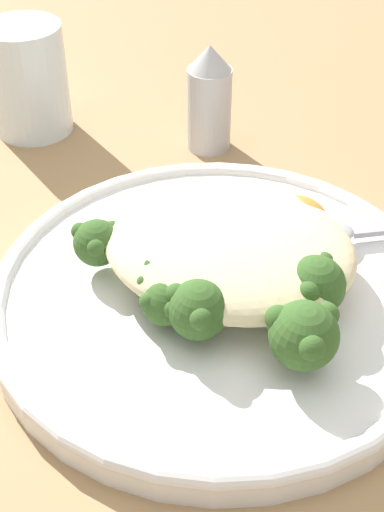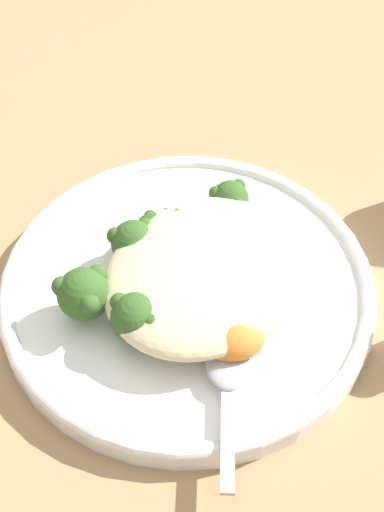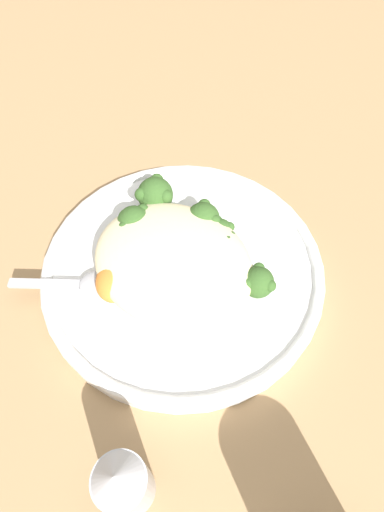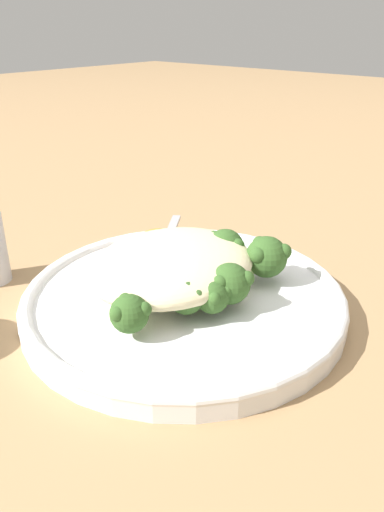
{
  "view_description": "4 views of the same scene",
  "coord_description": "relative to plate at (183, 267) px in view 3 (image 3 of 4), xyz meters",
  "views": [
    {
      "loc": [
        0.14,
        -0.32,
        0.31
      ],
      "look_at": [
        -0.0,
        -0.02,
        0.04
      ],
      "focal_mm": 50.0,
      "sensor_mm": 36.0,
      "label": 1
    },
    {
      "loc": [
        0.28,
        0.18,
        0.43
      ],
      "look_at": [
        0.01,
        -0.01,
        0.04
      ],
      "focal_mm": 50.0,
      "sensor_mm": 36.0,
      "label": 2
    },
    {
      "loc": [
        -0.12,
        0.16,
        0.35
      ],
      "look_at": [
        0.01,
        -0.02,
        0.04
      ],
      "focal_mm": 28.0,
      "sensor_mm": 36.0,
      "label": 3
    },
    {
      "loc": [
        -0.27,
        -0.27,
        0.23
      ],
      "look_at": [
        0.01,
        -0.03,
        0.06
      ],
      "focal_mm": 35.0,
      "sensor_mm": 36.0,
      "label": 4
    }
  ],
  "objects": [
    {
      "name": "broccoli_stalk_1",
      "position": [
        -0.02,
        -0.02,
        0.02
      ],
      "size": [
        0.06,
        0.08,
        0.03
      ],
      "rotation": [
        0.0,
        0.0,
        4.2
      ],
      "color": "#ADC675",
      "rests_on": "plate"
    },
    {
      "name": "broccoli_stalk_0",
      "position": [
        -0.05,
        -0.0,
        0.02
      ],
      "size": [
        0.11,
        0.06,
        0.03
      ],
      "rotation": [
        0.0,
        0.0,
        3.54
      ],
      "color": "#ADC675",
      "rests_on": "plate"
    },
    {
      "name": "spoon",
      "position": [
        0.05,
        0.07,
        0.01
      ],
      "size": [
        0.1,
        0.08,
        0.01
      ],
      "rotation": [
        0.0,
        0.0,
        0.59
      ],
      "color": "#A3A3A8",
      "rests_on": "plate"
    },
    {
      "name": "ground_plane",
      "position": [
        -0.01,
        0.01,
        -0.01
      ],
      "size": [
        4.0,
        4.0,
        0.0
      ],
      "primitive_type": "plane",
      "color": "#9E7A51"
    },
    {
      "name": "broccoli_stalk_3",
      "position": [
        0.01,
        -0.03,
        0.03
      ],
      "size": [
        0.04,
        0.09,
        0.03
      ],
      "rotation": [
        0.0,
        0.0,
        4.88
      ],
      "color": "#ADC675",
      "rests_on": "plate"
    },
    {
      "name": "sweet_potato_chunk_2",
      "position": [
        0.03,
        0.04,
        0.02
      ],
      "size": [
        0.06,
        0.05,
        0.03
      ],
      "primitive_type": "ellipsoid",
      "rotation": [
        0.0,
        0.0,
        5.75
      ],
      "color": "orange",
      "rests_on": "plate"
    },
    {
      "name": "salt_shaker",
      "position": [
        -0.08,
        0.18,
        0.03
      ],
      "size": [
        0.04,
        0.04,
        0.09
      ],
      "color": "#B2B2B7",
      "rests_on": "ground_plane"
    },
    {
      "name": "broccoli_stalk_5",
      "position": [
        0.05,
        0.0,
        0.03
      ],
      "size": [
        0.11,
        0.05,
        0.04
      ],
      "rotation": [
        0.0,
        0.0,
        6.04
      ],
      "color": "#ADC675",
      "rests_on": "plate"
    },
    {
      "name": "broccoli_stalk_2",
      "position": [
        -0.01,
        -0.02,
        0.02
      ],
      "size": [
        0.04,
        0.1,
        0.03
      ],
      "rotation": [
        0.0,
        0.0,
        4.54
      ],
      "color": "#ADC675",
      "rests_on": "plate"
    },
    {
      "name": "quinoa_mound",
      "position": [
        0.0,
        0.02,
        0.03
      ],
      "size": [
        0.16,
        0.13,
        0.04
      ],
      "primitive_type": "ellipsoid",
      "color": "beige",
      "rests_on": "plate"
    },
    {
      "name": "plate",
      "position": [
        0.0,
        0.0,
        0.0
      ],
      "size": [
        0.28,
        0.28,
        0.02
      ],
      "color": "white",
      "rests_on": "ground_plane"
    },
    {
      "name": "sweet_potato_chunk_3",
      "position": [
        0.01,
        0.04,
        0.03
      ],
      "size": [
        0.07,
        0.08,
        0.03
      ],
      "primitive_type": "ellipsoid",
      "rotation": [
        0.0,
        0.0,
        5.07
      ],
      "color": "orange",
      "rests_on": "plate"
    },
    {
      "name": "sweet_potato_chunk_0",
      "position": [
        0.02,
        0.04,
        0.03
      ],
      "size": [
        0.07,
        0.07,
        0.03
      ],
      "primitive_type": "ellipsoid",
      "rotation": [
        0.0,
        0.0,
        0.7
      ],
      "color": "orange",
      "rests_on": "plate"
    },
    {
      "name": "broccoli_stalk_4",
      "position": [
        0.05,
        -0.03,
        0.03
      ],
      "size": [
        0.1,
        0.09,
        0.04
      ],
      "rotation": [
        0.0,
        0.0,
        5.59
      ],
      "color": "#ADC675",
      "rests_on": "plate"
    },
    {
      "name": "sweet_potato_chunk_1",
      "position": [
        0.03,
        0.06,
        0.02
      ],
      "size": [
        0.06,
        0.06,
        0.03
      ],
      "primitive_type": "ellipsoid",
      "rotation": [
        0.0,
        0.0,
        1.96
      ],
      "color": "orange",
      "rests_on": "plate"
    }
  ]
}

